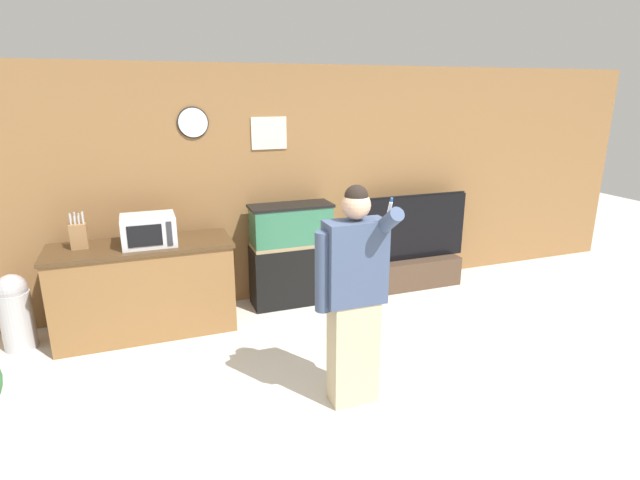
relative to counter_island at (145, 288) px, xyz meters
The scene contains 9 objects.
ground_plane 2.72m from the counter_island, 59.49° to the right, with size 18.00×18.00×0.00m, color beige.
wall_back_paneled 1.67m from the counter_island, 19.28° to the left, with size 10.00×0.08×2.60m.
counter_island is the anchor object (origin of this frame).
microwave 0.61m from the counter_island, 26.31° to the right, with size 0.49×0.39×0.29m.
knife_block 0.78m from the counter_island, behind, with size 0.15×0.10×0.34m.
aquarium_on_stand 1.58m from the counter_island, ahead, with size 0.90×0.37×1.14m.
tv_on_stand 3.14m from the counter_island, ahead, with size 1.35×0.40×1.14m.
person_standing 2.33m from the counter_island, 51.01° to the right, with size 0.54×0.40×1.70m.
trash_bin 1.14m from the counter_island, behind, with size 0.28×0.28×0.73m.
Camera 1 is at (-1.32, -2.56, 2.32)m, focal length 28.00 mm.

